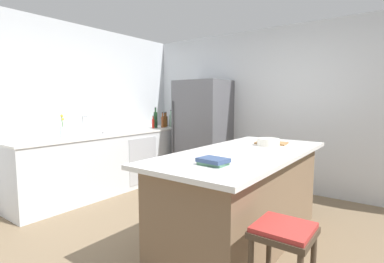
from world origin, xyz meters
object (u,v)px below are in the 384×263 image
at_px(sink_faucet, 84,124).
at_px(gin_bottle, 171,120).
at_px(flower_vase, 63,130).
at_px(bar_stool, 283,244).
at_px(hot_sauce_bottle, 153,123).
at_px(syrup_bottle, 166,121).
at_px(vinegar_bottle, 163,122).
at_px(cutting_board, 271,143).
at_px(wine_bottle, 156,119).
at_px(kitchen_island, 243,196).
at_px(refrigerator, 203,131).
at_px(cookbook_stack, 213,161).
at_px(mixing_bowl, 268,142).
at_px(whiskey_bottle, 165,121).
at_px(paper_towel_roll, 105,125).

xyz_separation_m(sink_faucet, gin_bottle, (0.09, 1.89, -0.03)).
bearing_deg(flower_vase, bar_stool, -6.95).
distance_m(bar_stool, hot_sauce_bottle, 3.90).
xyz_separation_m(gin_bottle, syrup_bottle, (-0.06, -0.08, -0.02)).
distance_m(vinegar_bottle, cutting_board, 2.60).
height_order(bar_stool, hot_sauce_bottle, hot_sauce_bottle).
height_order(flower_vase, hot_sauce_bottle, flower_vase).
xyz_separation_m(flower_vase, vinegar_bottle, (0.09, 1.94, 0.01)).
bearing_deg(wine_bottle, kitchen_island, -28.73).
height_order(kitchen_island, gin_bottle, gin_bottle).
bearing_deg(syrup_bottle, vinegar_bottle, -65.67).
bearing_deg(sink_faucet, flower_vase, -85.99).
bearing_deg(gin_bottle, wine_bottle, -98.75).
distance_m(kitchen_island, sink_faucet, 2.63).
bearing_deg(refrigerator, wine_bottle, -165.90).
xyz_separation_m(refrigerator, syrup_bottle, (-0.93, 0.06, 0.15)).
relative_size(kitchen_island, hot_sauce_bottle, 9.82).
bearing_deg(refrigerator, cookbook_stack, -54.05).
relative_size(flower_vase, hot_sauce_bottle, 1.39).
xyz_separation_m(refrigerator, flower_vase, (-0.93, -2.08, 0.14)).
relative_size(kitchen_island, syrup_bottle, 7.81).
bearing_deg(vinegar_bottle, cutting_board, -18.42).
bearing_deg(mixing_bowl, syrup_bottle, 155.42).
xyz_separation_m(syrup_bottle, cutting_board, (2.56, -1.02, -0.10)).
relative_size(bar_stool, vinegar_bottle, 2.27).
height_order(bar_stool, sink_faucet, sink_faucet).
distance_m(sink_faucet, gin_bottle, 1.89).
distance_m(flower_vase, cookbook_stack, 2.63).
bearing_deg(kitchen_island, vinegar_bottle, 148.75).
distance_m(whiskey_bottle, mixing_bowl, 2.74).
height_order(kitchen_island, mixing_bowl, mixing_bowl).
bearing_deg(kitchen_island, wine_bottle, 151.27).
bearing_deg(cutting_board, vinegar_bottle, 161.58).
bearing_deg(whiskey_bottle, bar_stool, -37.45).
distance_m(vinegar_bottle, wine_bottle, 0.14).
relative_size(bar_stool, paper_towel_roll, 2.11).
height_order(flower_vase, whiskey_bottle, flower_vase).
height_order(bar_stool, vinegar_bottle, vinegar_bottle).
distance_m(syrup_bottle, hot_sauce_bottle, 0.39).
bearing_deg(wine_bottle, flower_vase, -90.12).
bearing_deg(refrigerator, hot_sauce_bottle, -160.43).
height_order(sink_faucet, paper_towel_roll, paper_towel_roll).
bearing_deg(hot_sauce_bottle, mixing_bowl, -17.26).
bearing_deg(wine_bottle, sink_faucet, -91.05).
xyz_separation_m(paper_towel_roll, gin_bottle, (0.03, 1.54, -0.01)).
height_order(wine_bottle, mixing_bowl, wine_bottle).
bearing_deg(gin_bottle, syrup_bottle, -125.89).
bearing_deg(bar_stool, gin_bottle, 140.47).
bearing_deg(refrigerator, bar_stool, -46.98).
xyz_separation_m(gin_bottle, mixing_bowl, (2.52, -1.26, -0.08)).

